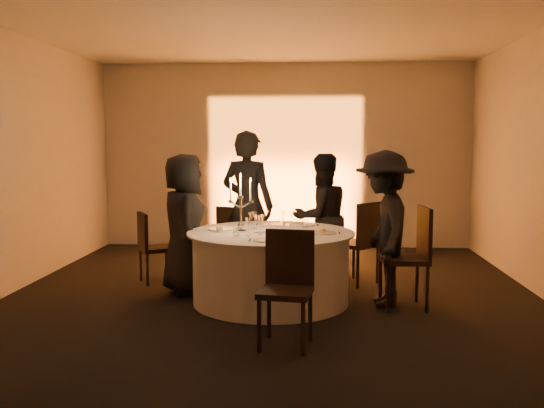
# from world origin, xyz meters

# --- Properties ---
(floor) EXTENTS (7.00, 7.00, 0.00)m
(floor) POSITION_xyz_m (0.00, 0.00, 0.00)
(floor) COLOR black
(floor) RESTS_ON ground
(ceiling) EXTENTS (7.00, 7.00, 0.00)m
(ceiling) POSITION_xyz_m (0.00, 0.00, 3.00)
(ceiling) COLOR silver
(ceiling) RESTS_ON wall_back
(wall_back) EXTENTS (7.00, 0.00, 7.00)m
(wall_back) POSITION_xyz_m (0.00, 3.50, 1.50)
(wall_back) COLOR beige
(wall_back) RESTS_ON floor
(wall_front) EXTENTS (7.00, 0.00, 7.00)m
(wall_front) POSITION_xyz_m (0.00, -3.50, 1.50)
(wall_front) COLOR beige
(wall_front) RESTS_ON floor
(uplighter_fixture) EXTENTS (0.25, 0.12, 0.10)m
(uplighter_fixture) POSITION_xyz_m (0.00, 3.20, 0.05)
(uplighter_fixture) COLOR black
(uplighter_fixture) RESTS_ON floor
(banquet_table) EXTENTS (1.80, 1.80, 0.77)m
(banquet_table) POSITION_xyz_m (0.00, 0.00, 0.38)
(banquet_table) COLOR black
(banquet_table) RESTS_ON floor
(chair_left) EXTENTS (0.52, 0.52, 0.87)m
(chair_left) POSITION_xyz_m (-1.53, 0.80, 0.49)
(chair_left) COLOR black
(chair_left) RESTS_ON floor
(chair_back_left) EXTENTS (0.51, 0.51, 0.90)m
(chair_back_left) POSITION_xyz_m (-0.58, 1.35, 0.50)
(chair_back_left) COLOR black
(chair_back_left) RESTS_ON floor
(chair_back_right) EXTENTS (0.62, 0.62, 1.01)m
(chair_back_right) POSITION_xyz_m (1.04, 0.88, 0.57)
(chair_back_right) COLOR black
(chair_back_right) RESTS_ON floor
(chair_right) EXTENTS (0.50, 0.50, 1.06)m
(chair_right) POSITION_xyz_m (1.49, -0.12, 0.60)
(chair_right) COLOR black
(chair_right) RESTS_ON floor
(chair_front) EXTENTS (0.49, 0.49, 0.98)m
(chair_front) POSITION_xyz_m (0.23, -1.34, 0.55)
(chair_front) COLOR black
(chair_front) RESTS_ON floor
(guest_left) EXTENTS (0.73, 0.90, 1.60)m
(guest_left) POSITION_xyz_m (-1.02, 0.35, 0.80)
(guest_left) COLOR black
(guest_left) RESTS_ON floor
(guest_back_left) EXTENTS (0.79, 0.65, 1.87)m
(guest_back_left) POSITION_xyz_m (-0.36, 1.05, 0.93)
(guest_back_left) COLOR black
(guest_back_left) RESTS_ON floor
(guest_back_right) EXTENTS (0.96, 0.89, 1.59)m
(guest_back_right) POSITION_xyz_m (0.56, 1.07, 0.79)
(guest_back_right) COLOR black
(guest_back_right) RESTS_ON floor
(guest_right) EXTENTS (0.64, 1.08, 1.65)m
(guest_right) POSITION_xyz_m (1.20, -0.03, 0.82)
(guest_right) COLOR black
(guest_right) RESTS_ON floor
(plate_left) EXTENTS (0.36, 0.30, 0.01)m
(plate_left) POSITION_xyz_m (-0.56, 0.13, 0.78)
(plate_left) COLOR white
(plate_left) RESTS_ON banquet_table
(plate_back_left) EXTENTS (0.36, 0.28, 0.01)m
(plate_back_left) POSITION_xyz_m (-0.03, 0.54, 0.78)
(plate_back_left) COLOR white
(plate_back_left) RESTS_ON banquet_table
(plate_back_right) EXTENTS (0.35, 0.27, 0.01)m
(plate_back_right) POSITION_xyz_m (0.34, 0.51, 0.78)
(plate_back_right) COLOR white
(plate_back_right) RESTS_ON banquet_table
(plate_right) EXTENTS (0.36, 0.27, 0.08)m
(plate_right) POSITION_xyz_m (0.56, -0.07, 0.79)
(plate_right) COLOR white
(plate_right) RESTS_ON banquet_table
(plate_front) EXTENTS (0.36, 0.27, 0.01)m
(plate_front) POSITION_xyz_m (0.00, -0.59, 0.78)
(plate_front) COLOR white
(plate_front) RESTS_ON banquet_table
(coffee_cup) EXTENTS (0.11, 0.11, 0.07)m
(coffee_cup) POSITION_xyz_m (-0.55, -0.05, 0.80)
(coffee_cup) COLOR white
(coffee_cup) RESTS_ON banquet_table
(candelabra) EXTENTS (0.27, 0.13, 0.64)m
(candelabra) POSITION_xyz_m (-0.32, -0.04, 0.99)
(candelabra) COLOR silver
(candelabra) RESTS_ON banquet_table
(wine_glass_a) EXTENTS (0.07, 0.07, 0.19)m
(wine_glass_a) POSITION_xyz_m (0.11, 0.38, 0.91)
(wine_glass_a) COLOR white
(wine_glass_a) RESTS_ON banquet_table
(wine_glass_b) EXTENTS (0.07, 0.07, 0.19)m
(wine_glass_b) POSITION_xyz_m (-0.10, -0.20, 0.91)
(wine_glass_b) COLOR white
(wine_glass_b) RESTS_ON banquet_table
(wine_glass_c) EXTENTS (0.07, 0.07, 0.19)m
(wine_glass_c) POSITION_xyz_m (-0.21, -0.30, 0.91)
(wine_glass_c) COLOR white
(wine_glass_c) RESTS_ON banquet_table
(wine_glass_d) EXTENTS (0.07, 0.07, 0.19)m
(wine_glass_d) POSITION_xyz_m (0.13, -0.31, 0.91)
(wine_glass_d) COLOR white
(wine_glass_d) RESTS_ON banquet_table
(wine_glass_e) EXTENTS (0.07, 0.07, 0.19)m
(wine_glass_e) POSITION_xyz_m (-0.22, 0.14, 0.91)
(wine_glass_e) COLOR white
(wine_glass_e) RESTS_ON banquet_table
(wine_glass_f) EXTENTS (0.07, 0.07, 0.19)m
(wine_glass_f) POSITION_xyz_m (0.21, 0.32, 0.91)
(wine_glass_f) COLOR white
(wine_glass_f) RESTS_ON banquet_table
(wine_glass_g) EXTENTS (0.07, 0.07, 0.19)m
(wine_glass_g) POSITION_xyz_m (-0.14, -0.09, 0.91)
(wine_glass_g) COLOR white
(wine_glass_g) RESTS_ON banquet_table
(wine_glass_h) EXTENTS (0.07, 0.07, 0.19)m
(wine_glass_h) POSITION_xyz_m (-0.08, -0.03, 0.91)
(wine_glass_h) COLOR white
(wine_glass_h) RESTS_ON banquet_table
(wine_glass_i) EXTENTS (0.07, 0.07, 0.19)m
(wine_glass_i) POSITION_xyz_m (-0.20, 0.23, 0.91)
(wine_glass_i) COLOR white
(wine_glass_i) RESTS_ON banquet_table
(tumbler_a) EXTENTS (0.07, 0.07, 0.09)m
(tumbler_a) POSITION_xyz_m (0.04, -0.09, 0.82)
(tumbler_a) COLOR white
(tumbler_a) RESTS_ON banquet_table
(tumbler_b) EXTENTS (0.07, 0.07, 0.09)m
(tumbler_b) POSITION_xyz_m (0.36, 0.36, 0.82)
(tumbler_b) COLOR white
(tumbler_b) RESTS_ON banquet_table
(tumbler_c) EXTENTS (0.07, 0.07, 0.09)m
(tumbler_c) POSITION_xyz_m (-0.34, -0.30, 0.82)
(tumbler_c) COLOR white
(tumbler_c) RESTS_ON banquet_table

